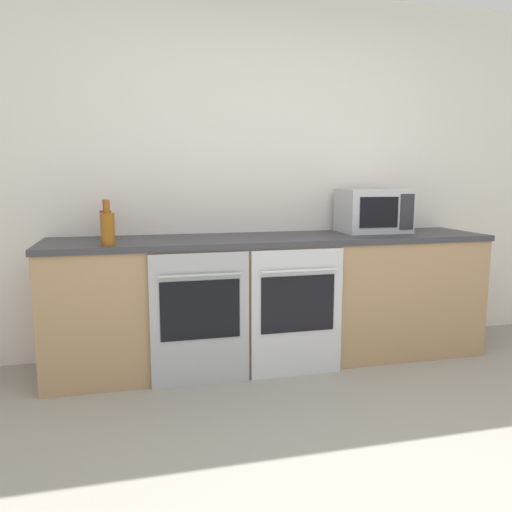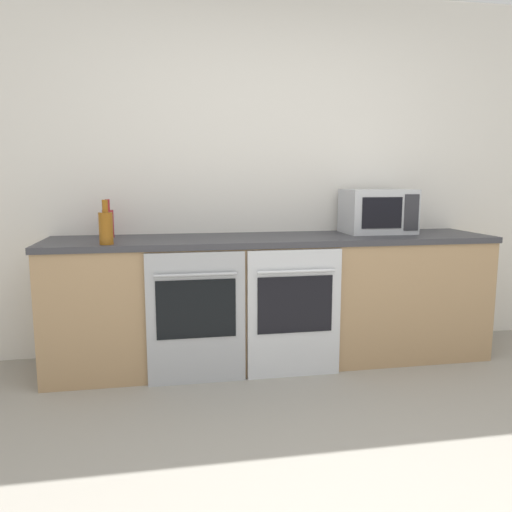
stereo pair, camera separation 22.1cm
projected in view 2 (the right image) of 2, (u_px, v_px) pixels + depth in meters
wall_back at (264, 176)px, 3.71m from camera, size 10.00×0.06×2.60m
counter_back at (273, 299)px, 3.50m from camera, size 3.05×0.65×0.88m
oven_left at (196, 318)px, 3.08m from camera, size 0.61×0.06×0.83m
oven_right at (294, 313)px, 3.20m from camera, size 0.61×0.06×0.83m
microwave at (378, 211)px, 3.65m from camera, size 0.49×0.35×0.32m
bottle_amber at (106, 227)px, 3.00m from camera, size 0.08×0.08×0.27m
bottle_red at (108, 223)px, 3.37m from camera, size 0.08×0.08×0.26m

